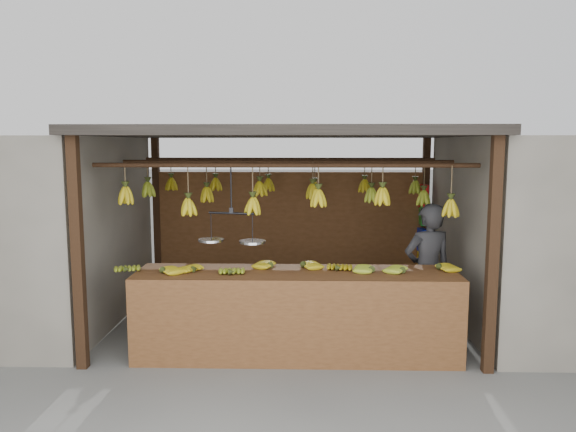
{
  "coord_description": "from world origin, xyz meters",
  "views": [
    {
      "loc": [
        0.19,
        -6.8,
        2.23
      ],
      "look_at": [
        0.0,
        0.3,
        1.3
      ],
      "focal_mm": 35.0,
      "sensor_mm": 36.0,
      "label": 1
    }
  ],
  "objects": [
    {
      "name": "balance_scale",
      "position": [
        -0.56,
        -1.0,
        1.25
      ],
      "size": [
        0.72,
        0.36,
        0.81
      ],
      "color": "black",
      "rests_on": "ground"
    },
    {
      "name": "vendor",
      "position": [
        1.6,
        -0.57,
        0.78
      ],
      "size": [
        0.65,
        0.51,
        1.56
      ],
      "primitive_type": "imported",
      "rotation": [
        0.0,
        0.0,
        3.42
      ],
      "color": "#262628",
      "rests_on": "ground"
    },
    {
      "name": "hanging_bananas",
      "position": [
        0.01,
        -0.0,
        1.63
      ],
      "size": [
        3.61,
        2.24,
        0.4
      ],
      "color": "#B29B13",
      "rests_on": "ground"
    },
    {
      "name": "stall",
      "position": [
        0.0,
        0.33,
        1.97
      ],
      "size": [
        4.3,
        3.3,
        2.4
      ],
      "color": "black",
      "rests_on": "ground"
    },
    {
      "name": "bag_bundles",
      "position": [
        1.94,
        1.35,
        1.0
      ],
      "size": [
        0.08,
        0.26,
        1.28
      ],
      "color": "red",
      "rests_on": "ground"
    },
    {
      "name": "ground",
      "position": [
        0.0,
        0.0,
        0.0
      ],
      "size": [
        80.0,
        80.0,
        0.0
      ],
      "primitive_type": "plane",
      "color": "#5B5B57"
    },
    {
      "name": "counter",
      "position": [
        0.12,
        -1.22,
        0.71
      ],
      "size": [
        3.53,
        0.76,
        0.96
      ],
      "color": "brown",
      "rests_on": "ground"
    }
  ]
}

